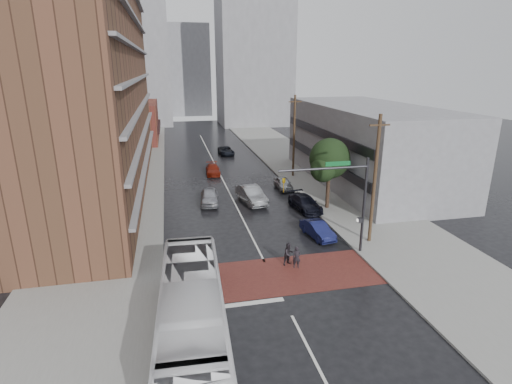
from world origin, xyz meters
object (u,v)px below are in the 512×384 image
car_travel_c (213,169)px  car_parked_far (283,183)px  car_parked_mid (305,203)px  pedestrian_b (289,254)px  transit_bus (192,317)px  suv_travel (226,151)px  car_travel_b (252,195)px  car_travel_a (209,197)px  pedestrian_a (297,257)px  car_parked_near (318,230)px

car_travel_c → car_parked_far: (7.02, -8.10, 0.03)m
car_parked_mid → car_parked_far: 7.05m
car_travel_c → pedestrian_b: bearing=-82.0°
transit_bus → suv_travel: 44.84m
car_travel_c → suv_travel: size_ratio=0.94×
car_travel_b → car_travel_a: bearing=161.1°
pedestrian_b → car_travel_b: size_ratio=0.32×
pedestrian_a → car_travel_c: pedestrian_a is taller
suv_travel → car_travel_b: bearing=-94.3°
transit_bus → car_parked_mid: (11.80, 17.64, -1.09)m
car_travel_b → car_travel_c: 12.36m
pedestrian_a → car_parked_near: 5.62m
pedestrian_a → transit_bus: bearing=-126.2°
car_travel_a → car_parked_far: bearing=27.0°
car_travel_c → suv_travel: 11.80m
car_travel_b → pedestrian_b: bearing=-100.4°
suv_travel → car_parked_near: bearing=-87.7°
car_parked_far → car_parked_mid: bearing=-89.2°
pedestrian_b → car_travel_a: (-4.04, 14.09, -0.07)m
car_travel_a → car_parked_near: bearing=-46.6°
car_parked_near → car_parked_mid: size_ratio=0.81×
transit_bus → car_parked_far: 27.33m
car_parked_far → car_travel_b: bearing=-138.6°
transit_bus → pedestrian_b: transit_bus is taller
pedestrian_b → car_parked_near: (3.65, 4.02, -0.19)m
car_travel_a → pedestrian_b: bearing=-67.9°
pedestrian_a → car_parked_mid: bearing=80.0°
car_travel_a → car_travel_c: (1.63, 11.41, -0.13)m
suv_travel → car_parked_mid: 26.76m
transit_bus → pedestrian_b: 10.19m
pedestrian_a → car_travel_b: size_ratio=0.30×
car_travel_a → car_travel_c: 11.53m
car_parked_mid → transit_bus: bearing=-131.8°
suv_travel → car_parked_near: 32.92m
pedestrian_b → car_parked_near: size_ratio=0.43×
pedestrian_b → car_parked_far: (4.61, 17.40, -0.17)m
car_parked_mid → car_travel_c: bearing=107.3°
car_travel_b → car_parked_near: (3.50, -9.39, -0.21)m
car_travel_b → suv_travel: car_travel_b is taller
car_parked_near → car_parked_mid: (1.10, 6.32, 0.06)m
car_travel_a → car_travel_b: size_ratio=0.86×
car_parked_near → car_parked_far: size_ratio=1.02×
pedestrian_b → car_travel_a: pedestrian_b is taller
transit_bus → car_travel_c: transit_bus is taller
car_travel_c → suv_travel: (3.32, 11.33, 0.01)m
car_travel_b → suv_travel: bearing=78.4°
pedestrian_b → car_parked_mid: pedestrian_b is taller
car_travel_a → car_parked_far: size_ratio=1.16×
pedestrian_b → car_parked_near: 5.44m
transit_bus → suv_travel: (7.96, 44.12, -1.16)m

